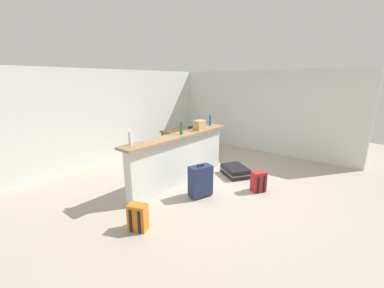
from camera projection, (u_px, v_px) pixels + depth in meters
name	position (u px, v px, depth m)	size (l,w,h in m)	color
ground_plane	(208.00, 182.00, 5.51)	(13.00, 13.00, 0.05)	#ADA393
wall_back	(123.00, 114.00, 7.03)	(6.60, 0.10, 2.50)	silver
wall_right	(257.00, 112.00, 7.65)	(0.10, 6.00, 2.50)	silver
partition_half_wall	(180.00, 160.00, 5.32)	(2.80, 0.20, 1.05)	silver
bar_countertop	(180.00, 135.00, 5.18)	(2.96, 0.40, 0.05)	#93704C
bottle_white	(130.00, 138.00, 4.28)	(0.06, 0.06, 0.26)	silver
bottle_green	(181.00, 128.00, 5.14)	(0.07, 0.07, 0.28)	#2D6B38
bottle_blue	(210.00, 120.00, 6.10)	(0.06, 0.06, 0.27)	#284C89
grocery_bag	(199.00, 125.00, 5.60)	(0.26, 0.18, 0.22)	tan
dining_table	(182.00, 133.00, 7.41)	(1.10, 0.80, 0.74)	#4C331E
dining_chair_near_partition	(196.00, 140.00, 7.08)	(0.48, 0.48, 0.93)	black
suitcase_flat_black	(235.00, 171.00, 5.79)	(0.79, 0.88, 0.22)	black
backpack_red	(258.00, 182.00, 4.95)	(0.33, 0.33, 0.42)	red
suitcase_upright_navy	(200.00, 181.00, 4.69)	(0.49, 0.37, 0.67)	#1E284C
backpack_orange	(138.00, 217.00, 3.68)	(0.31, 0.33, 0.42)	orange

